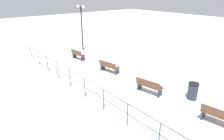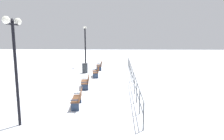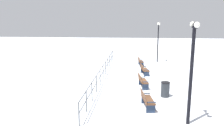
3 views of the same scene
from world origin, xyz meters
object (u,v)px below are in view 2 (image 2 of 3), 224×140
object	(u,v)px
bench_third	(86,82)
lamppost_near	(85,42)
bench_nearest	(100,65)
bench_fourth	(78,98)
bench_second	(96,72)
trash_bin	(85,68)
lamppost_middle	(14,49)

from	to	relation	value
bench_third	lamppost_near	size ratio (longest dim) A/B	0.36
bench_nearest	bench_fourth	size ratio (longest dim) A/B	1.17
bench_nearest	bench_second	distance (m)	3.99
bench_nearest	bench_fourth	bearing A→B (deg)	82.35
trash_bin	bench_third	bearing A→B (deg)	100.45
trash_bin	bench_nearest	bearing A→B (deg)	-121.26
trash_bin	lamppost_middle	bearing A→B (deg)	87.24
bench_second	bench_fourth	world-z (taller)	bench_second
bench_nearest	lamppost_near	xyz separation A→B (m)	(1.83, -1.87, 2.47)
bench_nearest	bench_third	size ratio (longest dim) A/B	1.04
lamppost_middle	lamppost_near	bearing A→B (deg)	-90.00
lamppost_middle	bench_fourth	bearing A→B (deg)	-130.17
trash_bin	bench_fourth	bearing A→B (deg)	97.70
bench_fourth	trash_bin	bearing A→B (deg)	-87.90
lamppost_near	trash_bin	distance (m)	4.66
lamppost_near	bench_third	bearing A→B (deg)	99.70
bench_fourth	bench_third	bearing A→B (deg)	-92.03
lamppost_near	bench_second	bearing A→B (deg)	108.32
bench_nearest	trash_bin	world-z (taller)	trash_bin
bench_nearest	bench_fourth	xyz separation A→B (m)	(-0.10, 11.97, -0.01)
bench_nearest	bench_third	bearing A→B (deg)	80.81
bench_nearest	bench_second	bearing A→B (deg)	83.42
lamppost_near	lamppost_middle	size ratio (longest dim) A/B	1.09
bench_nearest	lamppost_near	size ratio (longest dim) A/B	0.37
lamppost_middle	trash_bin	size ratio (longest dim) A/B	4.54
bench_third	trash_bin	xyz separation A→B (m)	(1.09, -5.93, 0.03)
bench_second	bench_fourth	size ratio (longest dim) A/B	1.10
bench_third	lamppost_near	bearing A→B (deg)	-89.65
bench_nearest	trash_bin	bearing A→B (deg)	50.61
trash_bin	bench_second	bearing A→B (deg)	124.79
lamppost_near	lamppost_middle	xyz separation A→B (m)	(-0.00, 16.12, 0.17)
bench_fourth	lamppost_middle	size ratio (longest dim) A/B	0.34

